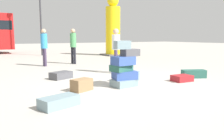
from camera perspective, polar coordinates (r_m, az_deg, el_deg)
name	(u,v)px	position (r m, az deg, el deg)	size (l,w,h in m)	color
ground_plane	(129,83)	(6.86, 4.12, -3.28)	(80.00, 80.00, 0.00)	#ADA89E
suitcase_tower	(124,68)	(6.36, 3.00, 0.58)	(0.78, 0.59, 1.26)	gray
suitcase_slate_foreground_far	(128,76)	(7.19, 3.91, -1.53)	(0.67, 0.41, 0.30)	gray
suitcase_brown_left_side	(82,85)	(5.94, -7.49, -3.65)	(0.53, 0.32, 0.31)	olive
suitcase_teal_white_trunk	(194,74)	(8.18, 19.52, -0.90)	(0.78, 0.31, 0.27)	#26594C
suitcase_slate_foreground_near	(59,102)	(4.68, -12.92, -7.66)	(0.76, 0.39, 0.21)	gray
suitcase_maroon_upright_blue	(182,78)	(7.46, 16.89, -1.95)	(0.59, 0.43, 0.19)	maroon
suitcase_charcoal_behind_tower	(61,75)	(7.74, -12.48, -1.27)	(0.68, 0.42, 0.23)	#4C4C51
person_bearded_onlooker	(44,44)	(11.14, -16.43, 6.17)	(0.30, 0.34, 1.72)	#3F334C
person_tourist_with_camera	(73,43)	(11.74, -9.57, 6.59)	(0.30, 0.33, 1.75)	black
person_passerby_in_red	(116,47)	(8.66, 0.97, 5.82)	(0.30, 0.30, 1.66)	#3F334C
yellow_dummy_statue	(113,29)	(16.86, 0.22, 10.11)	(1.45, 1.45, 4.27)	yellow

